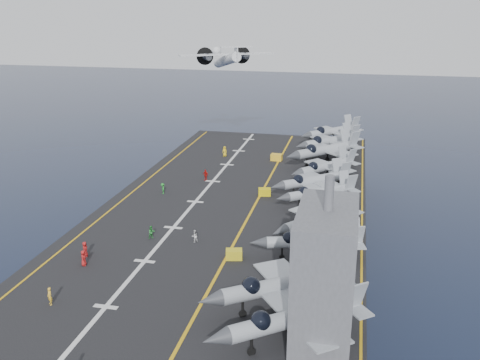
% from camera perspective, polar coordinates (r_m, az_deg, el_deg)
% --- Properties ---
extents(ground, '(500.00, 500.00, 0.00)m').
position_cam_1_polar(ground, '(83.35, -0.60, -9.37)').
color(ground, '#142135').
rests_on(ground, ground).
extents(hull, '(36.00, 90.00, 10.00)m').
position_cam_1_polar(hull, '(81.15, -0.61, -6.24)').
color(hull, '#56595E').
rests_on(hull, ground).
extents(flight_deck, '(38.00, 92.00, 0.40)m').
position_cam_1_polar(flight_deck, '(79.14, -0.62, -2.81)').
color(flight_deck, black).
rests_on(flight_deck, hull).
extents(foul_line, '(0.35, 90.00, 0.02)m').
position_cam_1_polar(foul_line, '(78.48, 1.51, -2.83)').
color(foul_line, gold).
rests_on(foul_line, flight_deck).
extents(landing_centerline, '(0.50, 90.00, 0.02)m').
position_cam_1_polar(landing_centerline, '(80.54, -4.79, -2.33)').
color(landing_centerline, silver).
rests_on(landing_centerline, flight_deck).
extents(deck_edge_port, '(0.25, 90.00, 0.02)m').
position_cam_1_polar(deck_edge_port, '(84.31, -11.96, -1.72)').
color(deck_edge_port, gold).
rests_on(deck_edge_port, flight_deck).
extents(deck_edge_stbd, '(0.25, 90.00, 0.02)m').
position_cam_1_polar(deck_edge_stbd, '(77.29, 12.89, -3.65)').
color(deck_edge_stbd, gold).
rests_on(deck_edge_stbd, flight_deck).
extents(island_superstructure, '(5.00, 10.00, 15.00)m').
position_cam_1_polar(island_superstructure, '(46.81, 9.10, -8.31)').
color(island_superstructure, '#56595E').
rests_on(island_superstructure, flight_deck).
extents(fighter_jet_0, '(18.09, 17.11, 5.23)m').
position_cam_1_polar(fighter_jet_0, '(47.85, 5.92, -14.24)').
color(fighter_jet_0, '#8D949D').
rests_on(fighter_jet_0, flight_deck).
extents(fighter_jet_1, '(18.32, 17.05, 5.29)m').
position_cam_1_polar(fighter_jet_1, '(52.64, 4.63, -10.91)').
color(fighter_jet_1, '#949CA4').
rests_on(fighter_jet_1, flight_deck).
extents(fighter_jet_2, '(14.86, 11.77, 4.53)m').
position_cam_1_polar(fighter_jet_2, '(62.66, 7.85, -6.42)').
color(fighter_jet_2, '#9EA4AE').
rests_on(fighter_jet_2, flight_deck).
extents(fighter_jet_3, '(16.12, 16.88, 4.89)m').
position_cam_1_polar(fighter_jet_3, '(68.96, 8.42, -3.92)').
color(fighter_jet_3, '#949AA2').
rests_on(fighter_jet_3, flight_deck).
extents(fighter_jet_4, '(15.49, 14.57, 4.48)m').
position_cam_1_polar(fighter_jet_4, '(78.93, 8.60, -1.20)').
color(fighter_jet_4, gray).
rests_on(fighter_jet_4, flight_deck).
extents(fighter_jet_5, '(16.64, 16.02, 4.83)m').
position_cam_1_polar(fighter_jet_5, '(83.64, 7.98, 0.09)').
color(fighter_jet_5, '#959CA6').
rests_on(fighter_jet_5, flight_deck).
extents(fighter_jet_6, '(16.07, 16.48, 4.80)m').
position_cam_1_polar(fighter_jet_6, '(91.05, 9.20, 1.52)').
color(fighter_jet_6, '#9AA3AC').
rests_on(fighter_jet_6, flight_deck).
extents(fighter_jet_7, '(19.27, 19.39, 5.70)m').
position_cam_1_polar(fighter_jet_7, '(99.93, 9.17, 3.30)').
color(fighter_jet_7, gray).
rests_on(fighter_jet_7, flight_deck).
extents(fighter_jet_8, '(17.94, 17.99, 5.29)m').
position_cam_1_polar(fighter_jet_8, '(107.46, 9.60, 4.22)').
color(fighter_jet_8, '#9CA2AC').
rests_on(fighter_jet_8, flight_deck).
extents(tow_cart_a, '(2.13, 1.63, 1.14)m').
position_cam_1_polar(tow_cart_a, '(62.74, -0.64, -7.93)').
color(tow_cart_a, gold).
rests_on(tow_cart_a, flight_deck).
extents(tow_cart_b, '(2.09, 1.57, 1.13)m').
position_cam_1_polar(tow_cart_b, '(82.85, 2.63, -1.28)').
color(tow_cart_b, '#DBC40B').
rests_on(tow_cart_b, flight_deck).
extents(tow_cart_c, '(2.17, 1.49, 1.25)m').
position_cam_1_polar(tow_cart_c, '(101.59, 3.92, 2.44)').
color(tow_cart_c, yellow).
rests_on(tow_cart_c, flight_deck).
extents(crew_0, '(1.01, 1.26, 1.84)m').
position_cam_1_polar(crew_0, '(65.72, -16.21, -7.10)').
color(crew_0, '#B21919').
rests_on(crew_0, flight_deck).
extents(crew_1, '(1.33, 1.25, 1.84)m').
position_cam_1_polar(crew_1, '(56.94, -19.64, -11.60)').
color(crew_1, gold).
rests_on(crew_1, flight_deck).
extents(crew_2, '(1.22, 1.21, 1.72)m').
position_cam_1_polar(crew_2, '(68.65, -9.41, -5.52)').
color(crew_2, '#268C33').
rests_on(crew_2, flight_deck).
extents(crew_3, '(1.07, 1.22, 1.71)m').
position_cam_1_polar(crew_3, '(84.30, -8.24, -0.90)').
color(crew_3, '#1C8C28').
rests_on(crew_3, flight_deck).
extents(crew_4, '(1.31, 1.09, 1.87)m').
position_cam_1_polar(crew_4, '(89.97, -3.71, 0.55)').
color(crew_4, red).
rests_on(crew_4, flight_deck).
extents(crew_5, '(1.37, 1.11, 1.99)m').
position_cam_1_polar(crew_5, '(104.14, -1.65, 3.08)').
color(crew_5, yellow).
rests_on(crew_5, flight_deck).
extents(crew_7, '(1.15, 1.14, 1.62)m').
position_cam_1_polar(crew_7, '(67.04, -4.86, -5.97)').
color(crew_7, white).
rests_on(crew_7, flight_deck).
extents(transport_plane, '(28.83, 26.36, 5.64)m').
position_cam_1_polar(transport_plane, '(135.50, -1.41, 12.67)').
color(transport_plane, white).
extents(fighter_jet_9, '(17.94, 17.99, 5.29)m').
position_cam_1_polar(fighter_jet_9, '(115.72, 9.85, 5.21)').
color(fighter_jet_9, '#9CA2AC').
rests_on(fighter_jet_9, flight_deck).
extents(crew_8, '(1.01, 1.26, 1.84)m').
position_cam_1_polar(crew_8, '(63.60, -16.35, -7.99)').
color(crew_8, '#B21919').
rests_on(crew_8, flight_deck).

